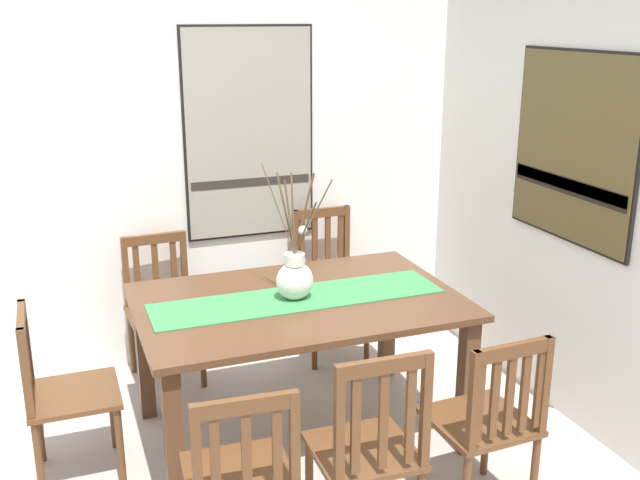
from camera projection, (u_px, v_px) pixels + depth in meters
The scene contains 13 objects.
wall_back at pixel (182, 152), 4.62m from camera, with size 6.40×0.12×2.70m, color silver.
wall_side at pixel (638, 192), 3.58m from camera, with size 0.12×6.40×2.70m, color silver.
dining_table at pixel (298, 318), 3.84m from camera, with size 1.64×1.09×0.77m.
table_runner at pixel (298, 298), 3.80m from camera, with size 1.51×0.36×0.01m, color #388447.
centerpiece_vase at pixel (295, 276), 3.76m from camera, with size 0.29×0.32×0.68m.
chair_0 at pixel (369, 449), 3.02m from camera, with size 0.43×0.43×0.94m.
chair_1 at pixel (488, 420), 3.25m from camera, with size 0.44×0.44×0.89m.
chair_2 at pixel (162, 307), 4.53m from camera, with size 0.44×0.44×0.89m.
chair_3 at pixel (328, 282), 4.88m from camera, with size 0.42×0.42×0.96m.
chair_4 at pixel (241, 478), 2.87m from camera, with size 0.45×0.45×0.87m.
chair_5 at pixel (61, 391), 3.52m from camera, with size 0.42×0.42×0.87m.
painting_on_back_wall at pixel (249, 134), 4.67m from camera, with size 0.84×0.05×1.33m.
painting_on_side_wall at pixel (574, 148), 3.87m from camera, with size 0.05×0.95×1.00m.
Camera 1 is at (-0.80, -2.73, 2.17)m, focal length 41.70 mm.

